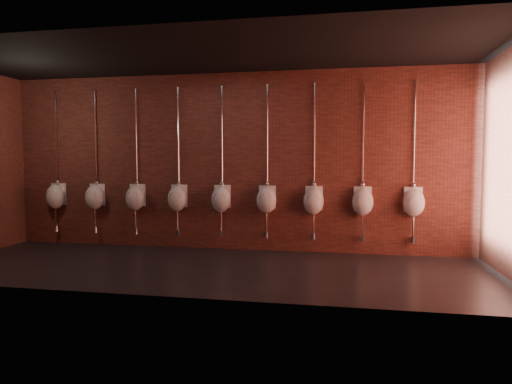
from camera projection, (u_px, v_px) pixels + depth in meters
ground at (207, 268)px, 6.92m from camera, size 8.50×8.50×0.00m
room_shell at (206, 135)px, 6.78m from camera, size 8.54×3.04×3.22m
urinal_0 at (56, 196)px, 8.85m from camera, size 0.36×0.32×2.71m
urinal_1 at (95, 197)px, 8.70m from camera, size 0.36×0.32×2.71m
urinal_2 at (135, 197)px, 8.54m from camera, size 0.36×0.32×2.71m
urinal_3 at (177, 198)px, 8.38m from camera, size 0.36×0.32×2.71m
urinal_4 at (221, 199)px, 8.23m from camera, size 0.36×0.32×2.71m
urinal_5 at (266, 199)px, 8.07m from camera, size 0.36×0.32×2.71m
urinal_6 at (314, 200)px, 7.92m from camera, size 0.36×0.32×2.71m
urinal_7 at (363, 201)px, 7.76m from camera, size 0.36×0.32×2.71m
urinal_8 at (414, 202)px, 7.60m from camera, size 0.36×0.32×2.71m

